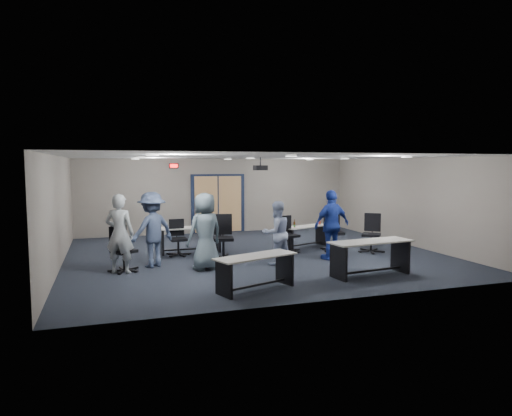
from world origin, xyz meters
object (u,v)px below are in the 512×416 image
object	(u,v)px
table_front_left	(256,266)
person_lightblue	(276,233)
chair_back_c	(289,234)
person_back	(152,230)
table_back_left	(191,235)
chair_back_a	(178,238)
table_front_right	(371,252)
chair_back_d	(334,231)
chair_loose_left	(124,249)
chair_loose_right	(371,233)
person_gray	(120,234)
person_navy	(332,225)
person_plaid	(205,231)
chair_back_b	(223,237)
table_back_right	(305,232)

from	to	relation	value
table_front_left	person_lightblue	size ratio (longest dim) A/B	1.14
chair_back_c	person_back	size ratio (longest dim) A/B	0.56
table_back_left	chair_back_a	world-z (taller)	chair_back_a
table_front_left	chair_back_c	bearing A→B (deg)	38.53
person_lightblue	table_front_right	bearing A→B (deg)	121.46
chair_back_a	person_back	world-z (taller)	person_back
chair_back_d	chair_loose_left	size ratio (longest dim) A/B	1.08
chair_loose_right	person_lightblue	distance (m)	3.19
table_front_left	table_back_left	bearing A→B (deg)	77.42
table_back_left	chair_back_d	size ratio (longest dim) A/B	1.57
chair_back_a	person_lightblue	bearing A→B (deg)	-43.89
person_gray	person_lightblue	xyz separation A→B (m)	(3.73, -0.25, -0.12)
chair_loose_right	chair_loose_left	bearing A→B (deg)	-138.54
person_lightblue	table_front_left	bearing A→B (deg)	48.03
chair_back_d	person_lightblue	size ratio (longest dim) A/B	0.72
person_lightblue	person_navy	size ratio (longest dim) A/B	0.87
table_front_right	person_plaid	distance (m)	3.84
chair_loose_right	person_gray	bearing A→B (deg)	-137.72
person_gray	person_plaid	bearing A→B (deg)	-162.30
chair_back_b	person_lightblue	bearing A→B (deg)	-34.48
person_navy	chair_loose_right	bearing A→B (deg)	-173.26
table_front_right	person_gray	xyz separation A→B (m)	(-5.34, 1.98, 0.38)
table_front_left	table_front_right	world-z (taller)	table_front_right
person_navy	person_lightblue	bearing A→B (deg)	-5.50
chair_loose_left	person_lightblue	bearing A→B (deg)	-37.60
person_lightblue	person_back	world-z (taller)	person_back
table_back_left	chair_loose_right	distance (m)	5.13
table_back_right	chair_back_b	distance (m)	2.91
person_lightblue	person_back	size ratio (longest dim) A/B	0.87
table_back_left	chair_back_b	bearing A→B (deg)	-56.95
chair_back_a	person_plaid	size ratio (longest dim) A/B	0.54
person_gray	person_back	distance (m)	0.89
table_front_left	person_lightblue	world-z (taller)	person_lightblue
person_gray	person_plaid	xyz separation A→B (m)	(1.93, -0.24, 0.00)
chair_back_b	person_navy	distance (m)	2.88
table_back_right	chair_loose_right	distance (m)	1.99
chair_back_c	person_gray	world-z (taller)	person_gray
table_back_right	person_plaid	size ratio (longest dim) A/B	0.91
chair_back_b	table_back_left	bearing A→B (deg)	132.30
table_front_right	chair_back_d	xyz separation A→B (m)	(0.61, 2.89, 0.04)
table_front_left	chair_loose_left	size ratio (longest dim) A/B	1.70
table_back_left	person_lightblue	distance (m)	2.84
table_back_left	table_back_right	world-z (taller)	table_back_right
table_back_right	chair_loose_left	xyz separation A→B (m)	(-5.33, -1.65, 0.09)
table_back_right	chair_loose_left	world-z (taller)	chair_loose_left
chair_back_d	person_back	size ratio (longest dim) A/B	0.63
person_plaid	chair_back_c	bearing A→B (deg)	-173.55
table_front_left	person_gray	xyz separation A→B (m)	(-2.51, 2.32, 0.44)
chair_back_b	chair_loose_right	world-z (taller)	chair_back_b
person_gray	person_navy	bearing A→B (deg)	-156.40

